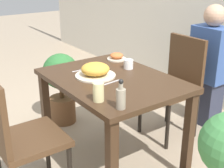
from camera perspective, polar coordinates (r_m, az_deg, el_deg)
The scene contains 13 objects.
ground_plane at distance 2.62m, azimuth 0.00°, elevation -13.97°, with size 16.00×16.00×0.00m, color tan.
dining_table at distance 2.32m, azimuth 0.00°, elevation -1.40°, with size 1.05×0.78×0.73m.
chair_near at distance 2.05m, azimuth -16.92°, elevation -8.70°, with size 0.42×0.42×0.91m.
chair_far at distance 2.87m, azimuth 11.65°, elevation 0.55°, with size 0.42×0.42×0.91m.
food_plate at distance 2.29m, azimuth -3.07°, elevation 2.51°, with size 0.30×0.30×0.10m.
side_plate at distance 2.70m, azimuth 0.85°, elevation 5.02°, with size 0.16×0.16×0.06m.
drink_cup at distance 2.46m, azimuth 3.04°, elevation 3.65°, with size 0.07×0.07×0.07m.
juice_glass at distance 1.88m, azimuth -2.50°, elevation -1.46°, with size 0.07×0.07×0.12m.
sauce_bottle at distance 1.77m, azimuth 1.62°, elevation -2.46°, with size 0.06×0.06×0.18m.
fork_utensil at distance 2.45m, azimuth -5.31°, elevation 2.64°, with size 0.01×0.19×0.00m.
spoon_utensil at distance 2.17m, azimuth -0.49°, elevation 0.17°, with size 0.03×0.19×0.00m.
potted_plant_left at distance 3.08m, azimuth -9.19°, elevation 0.20°, with size 0.34×0.34×0.71m.
person_figure at distance 3.12m, azimuth 17.27°, elevation 2.98°, with size 0.34×0.22×1.17m.
Camera 1 is at (1.74, -1.24, 1.51)m, focal length 50.00 mm.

